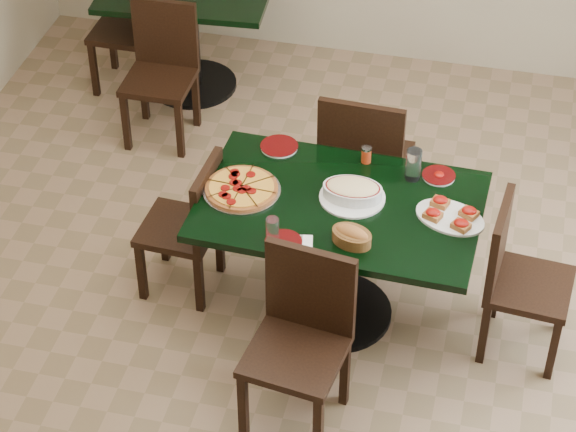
% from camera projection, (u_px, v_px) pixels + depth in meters
% --- Properties ---
extents(floor, '(5.50, 5.50, 0.00)m').
position_uv_depth(floor, '(310.00, 329.00, 5.82)').
color(floor, '#80634A').
rests_on(floor, ground).
extents(main_table, '(1.40, 0.93, 0.75)m').
position_uv_depth(main_table, '(339.00, 232.00, 5.54)').
color(main_table, black).
rests_on(main_table, floor).
extents(back_table, '(1.12, 0.85, 0.75)m').
position_uv_depth(back_table, '(189.00, 17.00, 7.25)').
color(back_table, black).
rests_on(back_table, floor).
extents(chair_far, '(0.48, 0.48, 0.98)m').
position_uv_depth(chair_far, '(364.00, 159.00, 6.03)').
color(chair_far, black).
rests_on(chair_far, floor).
extents(chair_near, '(0.48, 0.48, 0.91)m').
position_uv_depth(chair_near, '(302.00, 331.00, 5.10)').
color(chair_near, black).
rests_on(chair_near, floor).
extents(chair_right, '(0.44, 0.44, 0.86)m').
position_uv_depth(chair_right, '(516.00, 273.00, 5.45)').
color(chair_right, black).
rests_on(chair_right, floor).
extents(chair_left, '(0.41, 0.41, 0.82)m').
position_uv_depth(chair_left, '(192.00, 222.00, 5.78)').
color(chair_left, black).
rests_on(chair_left, floor).
extents(back_chair_near, '(0.41, 0.41, 0.87)m').
position_uv_depth(back_chair_near, '(162.00, 65.00, 6.88)').
color(back_chair_near, black).
rests_on(back_chair_near, floor).
extents(back_chair_left, '(0.41, 0.41, 0.86)m').
position_uv_depth(back_chair_left, '(135.00, 23.00, 7.28)').
color(back_chair_left, black).
rests_on(back_chair_left, floor).
extents(pepperoni_pizza, '(0.39, 0.39, 0.04)m').
position_uv_depth(pepperoni_pizza, '(242.00, 189.00, 5.49)').
color(pepperoni_pizza, silver).
rests_on(pepperoni_pizza, main_table).
extents(lasagna_casserole, '(0.32, 0.32, 0.09)m').
position_uv_depth(lasagna_casserole, '(353.00, 191.00, 5.43)').
color(lasagna_casserole, silver).
rests_on(lasagna_casserole, main_table).
extents(bread_basket, '(0.23, 0.19, 0.09)m').
position_uv_depth(bread_basket, '(352.00, 236.00, 5.18)').
color(bread_basket, brown).
rests_on(bread_basket, main_table).
extents(bruschetta_platter, '(0.41, 0.35, 0.05)m').
position_uv_depth(bruschetta_platter, '(450.00, 215.00, 5.32)').
color(bruschetta_platter, silver).
rests_on(bruschetta_platter, main_table).
extents(side_plate_near, '(0.17, 0.17, 0.02)m').
position_uv_depth(side_plate_near, '(283.00, 242.00, 5.19)').
color(side_plate_near, silver).
rests_on(side_plate_near, main_table).
extents(side_plate_far_r, '(0.17, 0.17, 0.03)m').
position_uv_depth(side_plate_far_r, '(439.00, 176.00, 5.58)').
color(side_plate_far_r, silver).
rests_on(side_plate_far_r, main_table).
extents(side_plate_far_l, '(0.20, 0.20, 0.02)m').
position_uv_depth(side_plate_far_l, '(279.00, 146.00, 5.77)').
color(side_plate_far_l, silver).
rests_on(side_plate_far_l, main_table).
extents(napkin_setting, '(0.18, 0.18, 0.01)m').
position_uv_depth(napkin_setting, '(297.00, 245.00, 5.19)').
color(napkin_setting, white).
rests_on(napkin_setting, main_table).
extents(water_glass_a, '(0.08, 0.08, 0.17)m').
position_uv_depth(water_glass_a, '(413.00, 165.00, 5.53)').
color(water_glass_a, white).
rests_on(water_glass_a, main_table).
extents(water_glass_b, '(0.06, 0.06, 0.13)m').
position_uv_depth(water_glass_b, '(273.00, 231.00, 5.17)').
color(water_glass_b, white).
rests_on(water_glass_b, main_table).
extents(pepper_shaker, '(0.05, 0.05, 0.09)m').
position_uv_depth(pepper_shaker, '(366.00, 154.00, 5.65)').
color(pepper_shaker, '#B53213').
rests_on(pepper_shaker, main_table).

